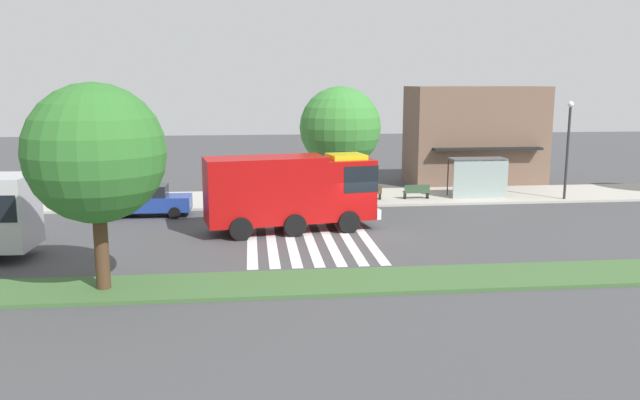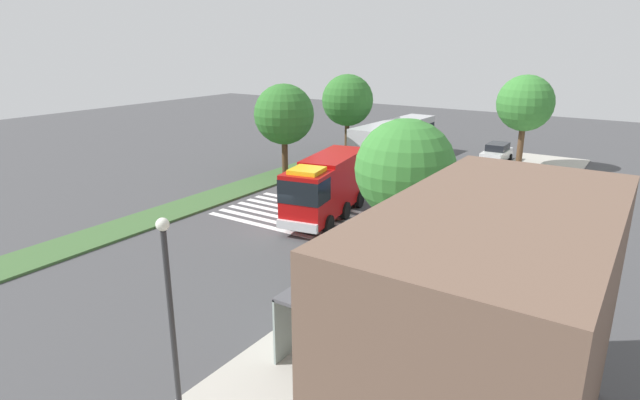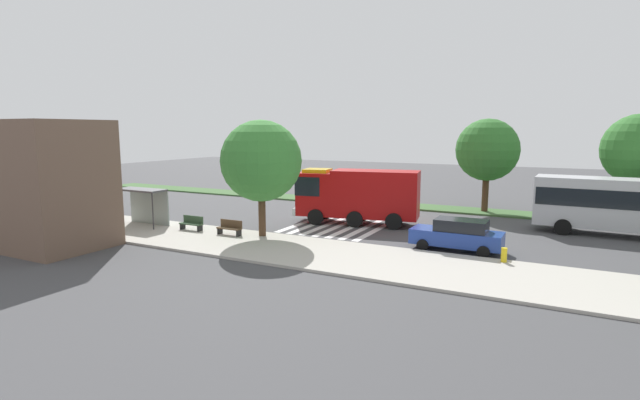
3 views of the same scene
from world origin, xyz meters
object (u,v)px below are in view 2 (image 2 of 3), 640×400
object	(u,v)px
transit_bus	(394,138)
bus_stop_shelter	(312,300)
bench_west_of_shelter	(397,264)
fire_truck	(325,185)
sidewalk_tree_far_west	(525,103)
bench_near_shelter	(366,289)
street_lamp	(170,304)
parked_car_mid	(441,186)
median_tree_west	(284,114)
fire_hydrant	(477,187)
parked_car_west	(497,153)
sidewalk_tree_west	(405,169)
median_tree_far_west	(348,100)

from	to	relation	value
transit_bus	bus_stop_shelter	size ratio (longest dim) A/B	3.44
bench_west_of_shelter	fire_truck	bearing A→B (deg)	-124.72
fire_truck	sidewalk_tree_far_west	bearing A→B (deg)	151.76
bench_near_shelter	street_lamp	bearing A→B (deg)	-6.83
parked_car_mid	median_tree_west	world-z (taller)	median_tree_west
bench_near_shelter	transit_bus	bearing A→B (deg)	-156.43
transit_bus	bench_west_of_shelter	xyz separation A→B (m)	(22.29, 11.05, -1.51)
street_lamp	fire_truck	bearing A→B (deg)	-160.18
parked_car_mid	fire_hydrant	size ratio (longest dim) A/B	6.87
parked_car_west	fire_hydrant	distance (m)	11.18
sidewalk_tree_far_west	parked_car_mid	bearing A→B (deg)	-9.92
median_tree_west	bench_west_of_shelter	bearing A→B (deg)	52.16
street_lamp	sidewalk_tree_far_west	world-z (taller)	sidewalk_tree_far_west
transit_bus	bench_near_shelter	world-z (taller)	transit_bus
parked_car_mid	sidewalk_tree_west	bearing A→B (deg)	11.98
bus_stop_shelter	median_tree_far_west	xyz separation A→B (m)	(-29.42, -16.13, 3.26)
street_lamp	median_tree_west	bearing A→B (deg)	-148.72
transit_bus	bench_west_of_shelter	bearing A→B (deg)	-151.36
fire_truck	bench_west_of_shelter	size ratio (longest dim) A/B	5.52
street_lamp	median_tree_west	xyz separation A→B (m)	(-24.69, -15.00, 1.22)
sidewalk_tree_far_west	median_tree_far_west	distance (m)	15.73
parked_car_west	parked_car_mid	world-z (taller)	parked_car_mid
parked_car_west	fire_hydrant	size ratio (longest dim) A/B	6.24
fire_truck	parked_car_mid	xyz separation A→B (m)	(-7.97, 4.42, -1.23)
parked_car_west	sidewalk_tree_far_west	xyz separation A→B (m)	(1.04, 2.20, 4.64)
sidewalk_tree_far_west	median_tree_far_west	bearing A→B (deg)	-78.18
parked_car_mid	bus_stop_shelter	world-z (taller)	bus_stop_shelter
fire_truck	street_lamp	world-z (taller)	street_lamp
median_tree_west	parked_car_mid	bearing A→B (deg)	92.33
fire_truck	sidewalk_tree_west	world-z (taller)	sidewalk_tree_west
street_lamp	bus_stop_shelter	bearing A→B (deg)	167.59
transit_bus	parked_car_west	bearing A→B (deg)	-59.58
sidewalk_tree_far_west	parked_car_west	bearing A→B (deg)	-115.33
bench_west_of_shelter	fire_hydrant	bearing A→B (deg)	-175.62
street_lamp	sidewalk_tree_far_west	distance (m)	37.84
median_tree_west	fire_hydrant	distance (m)	15.85
sidewalk_tree_west	median_tree_west	bearing A→B (deg)	-124.55
fire_truck	bus_stop_shelter	xyz separation A→B (m)	(12.10, 7.35, -0.24)
transit_bus	median_tree_west	bearing A→B (deg)	155.01
bench_near_shelter	median_tree_far_west	distance (m)	30.43
fire_truck	bench_near_shelter	world-z (taller)	fire_truck
bench_west_of_shelter	median_tree_far_west	size ratio (longest dim) A/B	0.21
sidewalk_tree_far_west	sidewalk_tree_west	xyz separation A→B (m)	(23.70, 0.00, -0.87)
transit_bus	median_tree_far_west	bearing A→B (deg)	91.20
bus_stop_shelter	street_lamp	size ratio (longest dim) A/B	0.58
bus_stop_shelter	parked_car_west	bearing A→B (deg)	-175.02
parked_car_mid	bus_stop_shelter	distance (m)	20.31
sidewalk_tree_far_west	sidewalk_tree_west	bearing A→B (deg)	0.00
bus_stop_shelter	bench_west_of_shelter	xyz separation A→B (m)	(-7.03, -0.04, -1.30)
fire_truck	sidewalk_tree_west	bearing A→B (deg)	54.05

